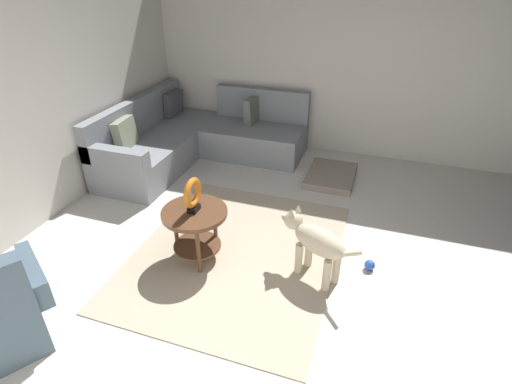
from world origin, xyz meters
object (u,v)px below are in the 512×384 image
dog (315,242)px  dog_toy_ball (370,265)px  sectional_couch (196,139)px  dog_bed_mat (331,176)px  side_table (195,222)px  torus_sculpture (193,194)px

dog → dog_toy_ball: 0.64m
dog → dog_toy_ball: (0.24, -0.49, -0.33)m
sectional_couch → dog: size_ratio=2.89×
dog → dog_bed_mat: bearing=31.5°
sectional_couch → dog_toy_ball: sectional_couch is taller
dog_bed_mat → side_table: bearing=154.8°
sectional_couch → dog_toy_ball: bearing=-122.9°
side_table → dog: 1.10m
dog_bed_mat → dog: 1.93m
sectional_couch → torus_sculpture: size_ratio=6.90×
torus_sculpture → dog_bed_mat: 2.32m
dog_bed_mat → dog_toy_ball: 1.77m
side_table → dog: dog is taller
torus_sculpture → dog_bed_mat: (2.01, -0.95, -0.67)m
dog_bed_mat → dog: (-1.89, -0.15, 0.33)m
side_table → torus_sculpture: 0.29m
dog_toy_ball → dog: bearing=116.3°
sectional_couch → dog_toy_ball: 3.07m
sectional_couch → torus_sculpture: bearing=-153.9°
dog_bed_mat → torus_sculpture: bearing=154.8°
dog → torus_sculpture: bearing=123.1°
side_table → dog_toy_ball: size_ratio=6.06×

